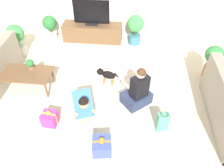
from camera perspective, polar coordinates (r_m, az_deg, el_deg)
ground_plane at (r=4.38m, az=-2.79°, el=-4.82°), size 16.00×16.00×0.00m
coffee_table at (r=4.77m, az=-21.70°, el=2.36°), size 1.07×0.57×0.41m
tv_console at (r=6.14m, az=-5.09°, el=13.31°), size 1.59×0.45×0.47m
tv at (r=5.90m, az=-5.41°, el=17.77°), size 0.93×0.20×0.66m
potted_plant_corner_right at (r=5.14m, az=24.83°, el=6.12°), size 0.38×0.38×0.77m
potted_plant_back_right at (r=5.89m, az=6.09°, el=14.50°), size 0.44×0.44×0.79m
potted_plant_corner_left at (r=5.88m, az=-23.75°, el=10.99°), size 0.44×0.44×0.80m
potted_plant_back_left at (r=6.32m, az=-15.86°, el=14.29°), size 0.38×0.38×0.67m
person_kneeling at (r=3.95m, az=-7.71°, el=-5.17°), size 0.56×0.81×0.75m
person_sitting at (r=4.17m, az=6.73°, el=-1.98°), size 0.66×0.64×0.89m
dog at (r=4.62m, az=-1.50°, el=2.51°), size 0.50×0.22×0.36m
gift_box_a at (r=4.09m, az=-15.94°, el=-8.65°), size 0.28×0.26×0.33m
gift_box_b at (r=3.62m, az=-2.65°, el=-15.83°), size 0.34×0.33×0.33m
gift_bag_a at (r=3.90m, az=13.06°, el=-9.63°), size 0.22×0.16×0.42m
tabletop_plant at (r=4.73m, az=-20.64°, el=4.93°), size 0.17×0.17×0.22m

